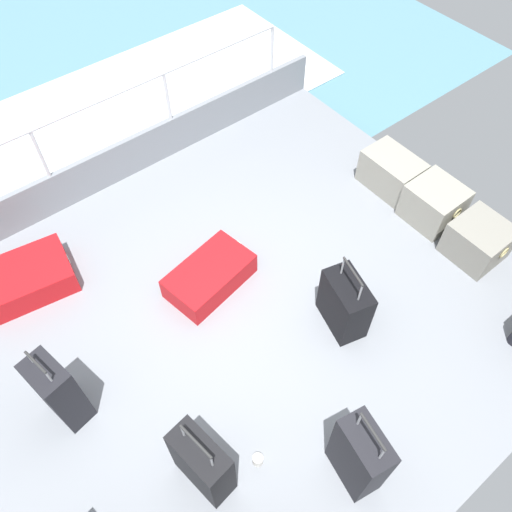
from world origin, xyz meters
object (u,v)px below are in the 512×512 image
object	(u,v)px
cargo_crate_2	(478,241)
suitcase_4	(359,456)
cargo_crate_1	(434,203)
paper_cup	(258,460)
cargo_crate_0	(391,172)
suitcase_0	(345,304)
suitcase_5	(210,276)
suitcase_1	(202,463)
suitcase_2	(58,391)
suitcase_6	(27,278)

from	to	relation	value
cargo_crate_2	suitcase_4	xyz separation A→B (m)	(0.71, -2.33, 0.16)
cargo_crate_1	paper_cup	size ratio (longest dim) A/B	5.32
cargo_crate_1	cargo_crate_0	bearing A→B (deg)	179.86
suitcase_0	suitcase_5	distance (m)	1.24
cargo_crate_1	cargo_crate_2	bearing A→B (deg)	-2.95
suitcase_1	suitcase_5	world-z (taller)	suitcase_1
cargo_crate_1	suitcase_2	size ratio (longest dim) A/B	0.62
cargo_crate_0	paper_cup	distance (m)	3.18
cargo_crate_0	suitcase_4	xyz separation A→B (m)	(1.84, -2.36, 0.16)
cargo_crate_2	suitcase_6	xyz separation A→B (m)	(-2.28, -3.50, -0.06)
cargo_crate_0	suitcase_0	distance (m)	1.78
paper_cup	cargo_crate_1	bearing A→B (deg)	105.65
suitcase_1	paper_cup	xyz separation A→B (m)	(0.16, 0.36, -0.27)
suitcase_1	suitcase_5	size ratio (longest dim) A/B	0.94
cargo_crate_1	suitcase_0	world-z (taller)	suitcase_0
suitcase_1	suitcase_6	distance (m)	2.38
cargo_crate_2	suitcase_1	bearing A→B (deg)	-88.61
cargo_crate_2	suitcase_2	xyz separation A→B (m)	(-0.98, -3.73, 0.17)
cargo_crate_0	suitcase_4	bearing A→B (deg)	-51.99
suitcase_2	suitcase_1	bearing A→B (deg)	27.08
suitcase_4	paper_cup	world-z (taller)	suitcase_4
suitcase_0	paper_cup	xyz separation A→B (m)	(0.49, -1.32, -0.23)
suitcase_0	suitcase_1	size ratio (longest dim) A/B	0.95
cargo_crate_2	paper_cup	world-z (taller)	cargo_crate_2
suitcase_5	suitcase_6	world-z (taller)	suitcase_6
cargo_crate_1	cargo_crate_2	size ratio (longest dim) A/B	1.01
cargo_crate_1	suitcase_5	world-z (taller)	cargo_crate_1
suitcase_1	suitcase_4	distance (m)	1.07
cargo_crate_1	suitcase_5	bearing A→B (deg)	-107.87
suitcase_1	suitcase_6	world-z (taller)	suitcase_1
cargo_crate_2	suitcase_0	bearing A→B (deg)	-99.30
cargo_crate_2	suitcase_2	size ratio (longest dim) A/B	0.61
suitcase_1	paper_cup	world-z (taller)	suitcase_1
suitcase_2	suitcase_6	xyz separation A→B (m)	(-1.29, 0.23, -0.23)
cargo_crate_2	suitcase_6	size ratio (longest dim) A/B	0.62
cargo_crate_2	suitcase_2	world-z (taller)	suitcase_2
paper_cup	suitcase_5	bearing A→B (deg)	156.95
suitcase_1	cargo_crate_0	bearing A→B (deg)	110.53
suitcase_1	suitcase_2	bearing A→B (deg)	-152.92
cargo_crate_0	suitcase_1	world-z (taller)	suitcase_1
suitcase_1	suitcase_2	xyz separation A→B (m)	(-1.06, -0.54, 0.04)
suitcase_0	paper_cup	size ratio (longest dim) A/B	7.63
suitcase_1	paper_cup	bearing A→B (deg)	65.54
suitcase_5	suitcase_6	bearing A→B (deg)	-127.28
suitcase_2	suitcase_5	xyz separation A→B (m)	(-0.29, 1.55, -0.24)
suitcase_2	suitcase_4	xyz separation A→B (m)	(1.70, 1.41, -0.01)
cargo_crate_2	suitcase_2	distance (m)	3.87
suitcase_0	cargo_crate_0	bearing A→B (deg)	119.67
paper_cup	cargo_crate_0	bearing A→B (deg)	115.54
cargo_crate_1	suitcase_0	distance (m)	1.58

